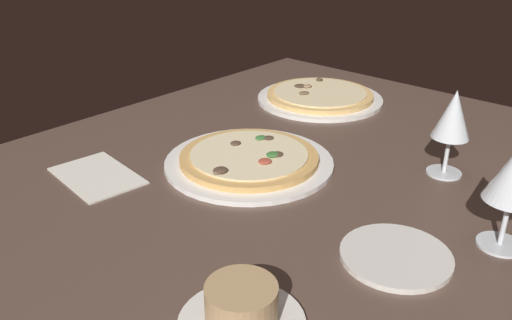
# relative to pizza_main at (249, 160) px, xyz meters

# --- Properties ---
(dining_table) EXTENTS (1.50, 1.10, 0.04)m
(dining_table) POSITION_rel_pizza_main_xyz_m (0.04, 0.08, -0.03)
(dining_table) COLOR brown
(dining_table) RESTS_ON ground
(pizza_main) EXTENTS (0.34, 0.34, 0.03)m
(pizza_main) POSITION_rel_pizza_main_xyz_m (0.00, 0.00, 0.00)
(pizza_main) COLOR white
(pizza_main) RESTS_ON dining_table
(pizza_side) EXTENTS (0.33, 0.33, 0.03)m
(pizza_side) POSITION_rel_pizza_main_xyz_m (-0.42, -0.13, 0.00)
(pizza_side) COLOR white
(pizza_side) RESTS_ON dining_table
(ramekin_on_saucer) EXTENTS (0.16, 0.16, 0.06)m
(ramekin_on_saucer) POSITION_rel_pizza_main_xyz_m (0.34, 0.30, 0.01)
(ramekin_on_saucer) COLOR silver
(ramekin_on_saucer) RESTS_ON dining_table
(wine_glass_far) EXTENTS (0.07, 0.07, 0.17)m
(wine_glass_far) POSITION_rel_pizza_main_xyz_m (-0.23, 0.31, 0.11)
(wine_glass_far) COLOR silver
(wine_glass_far) RESTS_ON dining_table
(side_plate) EXTENTS (0.16, 0.16, 0.01)m
(side_plate) POSITION_rel_pizza_main_xyz_m (0.09, 0.38, -0.01)
(side_plate) COLOR silver
(side_plate) RESTS_ON dining_table
(paper_menu) EXTENTS (0.14, 0.20, 0.00)m
(paper_menu) POSITION_rel_pizza_main_xyz_m (0.23, -0.18, -0.01)
(paper_menu) COLOR silver
(paper_menu) RESTS_ON dining_table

